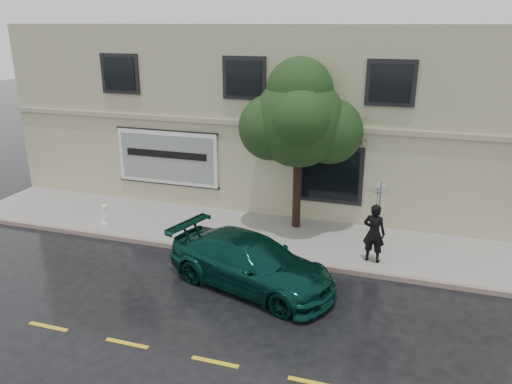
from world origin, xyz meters
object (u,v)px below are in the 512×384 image
(pedestrian, at_px, (374,233))
(fire_hydrant, at_px, (105,215))
(car, at_px, (251,263))
(street_tree, at_px, (299,122))

(pedestrian, distance_m, fire_hydrant, 9.42)
(car, height_order, pedestrian, pedestrian)
(car, relative_size, fire_hydrant, 6.36)
(car, height_order, street_tree, street_tree)
(fire_hydrant, bearing_deg, car, -17.47)
(pedestrian, bearing_deg, car, 46.81)
(pedestrian, xyz_separation_m, street_tree, (-2.84, 1.95, 2.84))
(street_tree, distance_m, fire_hydrant, 7.63)
(pedestrian, bearing_deg, street_tree, -24.29)
(car, height_order, fire_hydrant, car)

